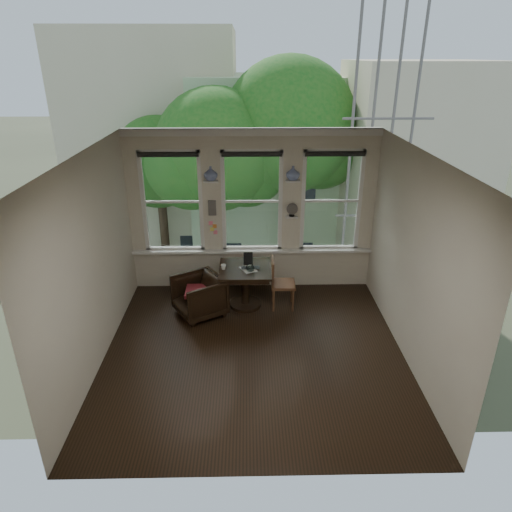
{
  "coord_description": "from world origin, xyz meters",
  "views": [
    {
      "loc": [
        -0.09,
        -5.77,
        4.16
      ],
      "look_at": [
        0.05,
        0.9,
        1.2
      ],
      "focal_mm": 32.0,
      "sensor_mm": 36.0,
      "label": 1
    }
  ],
  "objects_px": {
    "table": "(245,287)",
    "laptop": "(250,269)",
    "armchair_left": "(199,296)",
    "mug": "(224,267)",
    "side_chair_right": "(283,284)"
  },
  "relations": [
    {
      "from": "side_chair_right",
      "to": "mug",
      "type": "relative_size",
      "value": 10.13
    },
    {
      "from": "table",
      "to": "armchair_left",
      "type": "xyz_separation_m",
      "value": [
        -0.79,
        -0.28,
        -0.02
      ]
    },
    {
      "from": "table",
      "to": "laptop",
      "type": "relative_size",
      "value": 2.85
    },
    {
      "from": "table",
      "to": "armchair_left",
      "type": "height_order",
      "value": "table"
    },
    {
      "from": "laptop",
      "to": "mug",
      "type": "height_order",
      "value": "mug"
    },
    {
      "from": "armchair_left",
      "to": "table",
      "type": "bearing_deg",
      "value": 78.4
    },
    {
      "from": "laptop",
      "to": "mug",
      "type": "relative_size",
      "value": 3.48
    },
    {
      "from": "laptop",
      "to": "armchair_left",
      "type": "bearing_deg",
      "value": -169.02
    },
    {
      "from": "laptop",
      "to": "table",
      "type": "bearing_deg",
      "value": 138.45
    },
    {
      "from": "side_chair_right",
      "to": "mug",
      "type": "height_order",
      "value": "side_chair_right"
    },
    {
      "from": "table",
      "to": "laptop",
      "type": "height_order",
      "value": "laptop"
    },
    {
      "from": "mug",
      "to": "side_chair_right",
      "type": "bearing_deg",
      "value": -0.16
    },
    {
      "from": "table",
      "to": "armchair_left",
      "type": "relative_size",
      "value": 1.15
    },
    {
      "from": "side_chair_right",
      "to": "mug",
      "type": "distance_m",
      "value": 1.09
    },
    {
      "from": "laptop",
      "to": "mug",
      "type": "xyz_separation_m",
      "value": [
        -0.46,
        0.04,
        0.03
      ]
    }
  ]
}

